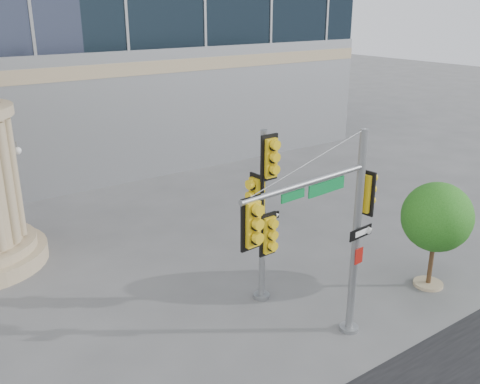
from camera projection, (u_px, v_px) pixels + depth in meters
ground at (303, 333)px, 13.67m from camera, size 120.00×120.00×0.00m
main_signal_pole at (332, 222)px, 12.12m from camera, size 4.11×0.72×5.29m
secondary_signal_pole at (264, 205)px, 14.24m from camera, size 0.85×0.63×4.90m
street_tree at (437, 219)px, 15.31m from camera, size 2.06×2.02×3.21m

